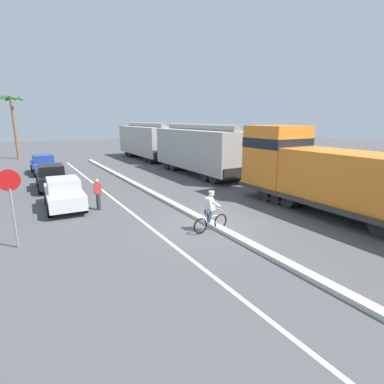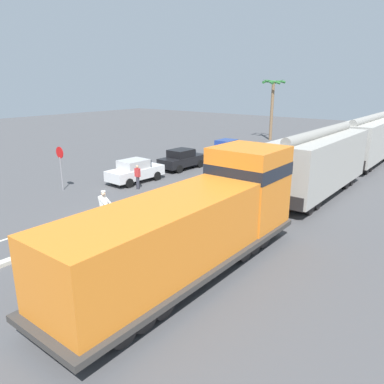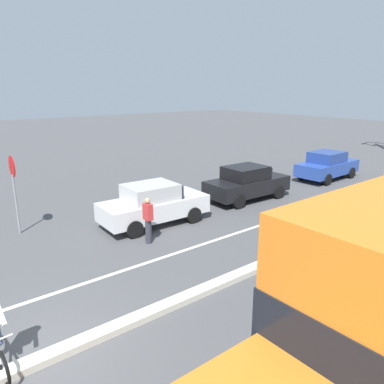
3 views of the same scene
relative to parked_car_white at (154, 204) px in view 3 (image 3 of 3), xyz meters
name	(u,v)px [view 3 (image 3 of 3)]	position (x,y,z in m)	size (l,w,h in m)	color
ground_plane	(36,365)	(5.12, -6.03, -0.82)	(120.00, 120.00, 0.00)	#4C4C4F
median_curb	(250,270)	(5.12, -0.03, -0.74)	(0.36, 36.00, 0.16)	beige
lane_stripe	(197,246)	(2.72, -0.03, -0.81)	(0.14, 36.00, 0.01)	silver
parked_car_white	(154,204)	(0.00, 0.00, 0.00)	(1.97, 4.27, 1.62)	silver
parked_car_black	(247,183)	(-0.05, 5.27, 0.00)	(1.93, 4.25, 1.62)	black
parked_car_blue	(327,165)	(0.02, 11.91, 0.00)	(1.93, 4.25, 1.62)	#28479E
stop_sign	(14,180)	(-2.25, -4.38, 1.21)	(0.76, 0.08, 2.88)	gray
pedestrian_by_cars	(148,220)	(1.46, -1.16, 0.03)	(0.34, 0.22, 1.62)	#33333D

